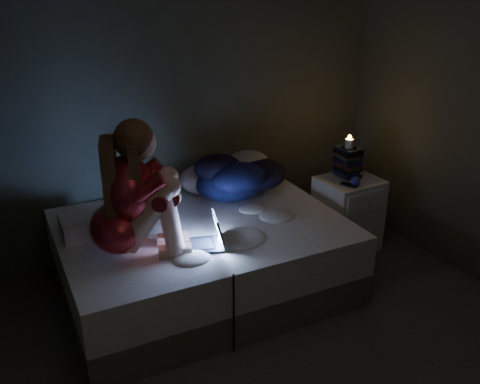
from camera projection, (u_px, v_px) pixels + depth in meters
floor at (303, 367)px, 3.26m from camera, size 3.60×3.80×0.02m
wall_back at (186, 100)px, 4.33m from camera, size 3.60×0.02×2.60m
bed at (202, 256)px, 3.96m from camera, size 2.05×1.53×0.56m
pillow at (93, 223)px, 3.70m from camera, size 0.44×0.31×0.13m
woman at (115, 190)px, 3.25m from camera, size 0.64×0.50×0.91m
laptop at (197, 231)px, 3.46m from camera, size 0.40×0.33×0.24m
clothes_pile at (230, 174)px, 4.26m from camera, size 0.79×0.71×0.39m
nightstand at (347, 214)px, 4.55m from camera, size 0.52×0.46×0.65m
book_stack at (348, 162)px, 4.44m from camera, size 0.19×0.25×0.26m
candle at (349, 143)px, 4.37m from camera, size 0.07×0.07×0.08m
phone at (348, 185)px, 4.30m from camera, size 0.12×0.16×0.01m
blue_orb at (354, 181)px, 4.28m from camera, size 0.08×0.08×0.08m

